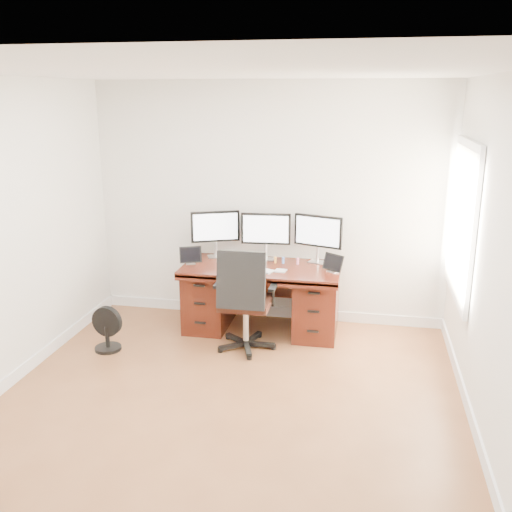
% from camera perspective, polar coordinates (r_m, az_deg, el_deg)
% --- Properties ---
extents(ground, '(4.50, 4.50, 0.00)m').
position_cam_1_polar(ground, '(4.86, -3.53, -15.74)').
color(ground, brown).
rests_on(ground, ground).
extents(back_wall, '(4.00, 0.10, 2.70)m').
position_cam_1_polar(back_wall, '(6.45, 1.28, 5.22)').
color(back_wall, white).
rests_on(back_wall, ground).
extents(right_wall, '(0.10, 4.50, 2.70)m').
position_cam_1_polar(right_wall, '(4.37, 22.80, -1.22)').
color(right_wall, white).
rests_on(right_wall, ground).
extents(desk, '(1.70, 0.80, 0.75)m').
position_cam_1_polar(desk, '(6.30, 0.58, -3.99)').
color(desk, '#43170D').
rests_on(desk, ground).
extents(office_chair, '(0.62, 0.59, 1.09)m').
position_cam_1_polar(office_chair, '(5.83, -1.12, -6.13)').
color(office_chair, black).
rests_on(office_chair, ground).
extents(floor_fan, '(0.32, 0.27, 0.46)m').
position_cam_1_polar(floor_fan, '(6.07, -14.70, -7.12)').
color(floor_fan, black).
rests_on(floor_fan, ground).
extents(monitor_left, '(0.52, 0.25, 0.53)m').
position_cam_1_polar(monitor_left, '(6.45, -4.09, 2.79)').
color(monitor_left, silver).
rests_on(monitor_left, desk).
extents(monitor_center, '(0.55, 0.15, 0.53)m').
position_cam_1_polar(monitor_center, '(6.33, 0.99, 2.57)').
color(monitor_center, silver).
rests_on(monitor_center, desk).
extents(monitor_right, '(0.53, 0.20, 0.53)m').
position_cam_1_polar(monitor_right, '(6.26, 6.23, 2.32)').
color(monitor_right, silver).
rests_on(monitor_right, desk).
extents(tablet_left, '(0.25, 0.15, 0.19)m').
position_cam_1_polar(tablet_left, '(6.28, -6.58, -0.01)').
color(tablet_left, silver).
rests_on(tablet_left, desk).
extents(tablet_right, '(0.23, 0.19, 0.19)m').
position_cam_1_polar(tablet_right, '(6.00, 7.71, -0.80)').
color(tablet_right, silver).
rests_on(tablet_right, desk).
extents(keyboard, '(0.32, 0.24, 0.01)m').
position_cam_1_polar(keyboard, '(6.01, 0.42, -1.39)').
color(keyboard, silver).
rests_on(keyboard, desk).
extents(trackpad, '(0.13, 0.13, 0.01)m').
position_cam_1_polar(trackpad, '(6.00, 2.48, -1.48)').
color(trackpad, silver).
rests_on(trackpad, desk).
extents(drawing_tablet, '(0.24, 0.20, 0.01)m').
position_cam_1_polar(drawing_tablet, '(6.04, -2.02, -1.36)').
color(drawing_tablet, black).
rests_on(drawing_tablet, desk).
extents(phone, '(0.12, 0.06, 0.01)m').
position_cam_1_polar(phone, '(6.11, 0.40, -1.15)').
color(phone, black).
rests_on(phone, desk).
extents(figurine_brown, '(0.03, 0.03, 0.08)m').
position_cam_1_polar(figurine_brown, '(6.36, -2.42, -0.10)').
color(figurine_brown, brown).
rests_on(figurine_brown, desk).
extents(figurine_purple, '(0.03, 0.03, 0.08)m').
position_cam_1_polar(figurine_purple, '(6.33, -1.20, -0.17)').
color(figurine_purple, '#845FCC').
rests_on(figurine_purple, desk).
extents(figurine_yellow, '(0.03, 0.03, 0.08)m').
position_cam_1_polar(figurine_yellow, '(6.32, -0.51, -0.21)').
color(figurine_yellow, tan).
rests_on(figurine_yellow, desk).
extents(figurine_orange, '(0.03, 0.03, 0.08)m').
position_cam_1_polar(figurine_orange, '(6.27, 1.94, -0.34)').
color(figurine_orange, gold).
rests_on(figurine_orange, desk).
extents(figurine_blue, '(0.03, 0.03, 0.08)m').
position_cam_1_polar(figurine_blue, '(6.26, 2.74, -0.38)').
color(figurine_blue, '#5A86EA').
rests_on(figurine_blue, desk).
extents(figurine_pink, '(0.03, 0.03, 0.08)m').
position_cam_1_polar(figurine_pink, '(6.24, 4.20, -0.46)').
color(figurine_pink, pink).
rests_on(figurine_pink, desk).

